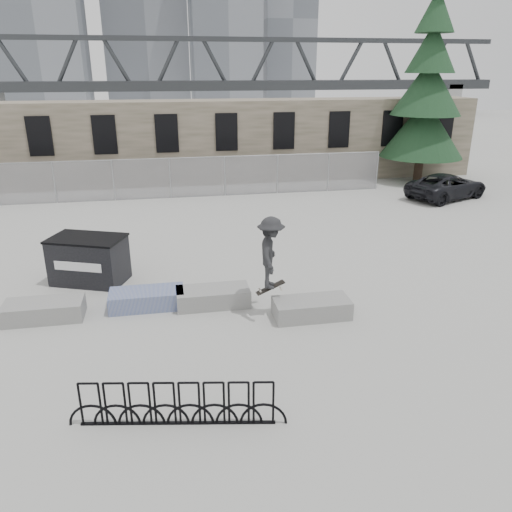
{
  "coord_description": "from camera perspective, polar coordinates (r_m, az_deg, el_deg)",
  "views": [
    {
      "loc": [
        -0.27,
        -12.52,
        6.19
      ],
      "look_at": [
        2.08,
        0.16,
        1.3
      ],
      "focal_mm": 35.0,
      "sensor_mm": 36.0,
      "label": 1
    }
  ],
  "objects": [
    {
      "name": "planter_far_left",
      "position": [
        14.21,
        -23.08,
        -5.66
      ],
      "size": [
        2.0,
        0.9,
        0.49
      ],
      "color": "gray",
      "rests_on": "ground"
    },
    {
      "name": "dumpster",
      "position": [
        15.98,
        -18.56,
        -0.38
      ],
      "size": [
        2.51,
        2.02,
        1.43
      ],
      "rotation": [
        0.0,
        0.0,
        -0.37
      ],
      "color": "black",
      "rests_on": "ground"
    },
    {
      "name": "bike_rack",
      "position": [
        9.59,
        -9.0,
        -16.39
      ],
      "size": [
        3.99,
        0.74,
        0.9
      ],
      "rotation": [
        0.0,
        0.0,
        -0.17
      ],
      "color": "black",
      "rests_on": "ground"
    },
    {
      "name": "planter_center_left",
      "position": [
        14.04,
        -12.36,
        -4.72
      ],
      "size": [
        2.0,
        0.9,
        0.49
      ],
      "color": "#2E428B",
      "rests_on": "ground"
    },
    {
      "name": "planter_offset",
      "position": [
        13.28,
        6.37,
        -5.86
      ],
      "size": [
        2.0,
        0.9,
        0.49
      ],
      "color": "gray",
      "rests_on": "ground"
    },
    {
      "name": "planter_center_right",
      "position": [
        13.88,
        -4.94,
        -4.59
      ],
      "size": [
        2.0,
        0.9,
        0.49
      ],
      "color": "gray",
      "rests_on": "ground"
    },
    {
      "name": "skateboarder",
      "position": [
        12.76,
        1.7,
        0.36
      ],
      "size": [
        0.98,
        1.36,
        2.07
      ],
      "rotation": [
        0.0,
        0.0,
        1.33
      ],
      "color": "#242527",
      "rests_on": "ground"
    },
    {
      "name": "chainlink_fence",
      "position": [
        25.55,
        -9.8,
        8.82
      ],
      "size": [
        22.06,
        0.06,
        2.02
      ],
      "color": "gray",
      "rests_on": "ground"
    },
    {
      "name": "suv",
      "position": [
        27.0,
        21.0,
        7.48
      ],
      "size": [
        4.92,
        3.61,
        1.24
      ],
      "primitive_type": "imported",
      "rotation": [
        0.0,
        0.0,
        1.96
      ],
      "color": "black",
      "rests_on": "ground"
    },
    {
      "name": "spruce_tree",
      "position": [
        30.34,
        18.93,
        16.92
      ],
      "size": [
        4.62,
        4.62,
        11.5
      ],
      "color": "#38281E",
      "rests_on": "ground"
    },
    {
      "name": "stone_wall",
      "position": [
        29.03,
        -10.12,
        12.66
      ],
      "size": [
        36.0,
        2.58,
        4.5
      ],
      "color": "#665E4B",
      "rests_on": "ground"
    },
    {
      "name": "truss_bridge",
      "position": [
        68.33,
        -1.96,
        19.02
      ],
      "size": [
        70.0,
        3.0,
        9.8
      ],
      "color": "#2D3033",
      "rests_on": "ground"
    },
    {
      "name": "ground",
      "position": [
        13.97,
        -8.35,
        -5.77
      ],
      "size": [
        120.0,
        120.0,
        0.0
      ],
      "primitive_type": "plane",
      "color": "#A3A39E",
      "rests_on": "ground"
    }
  ]
}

